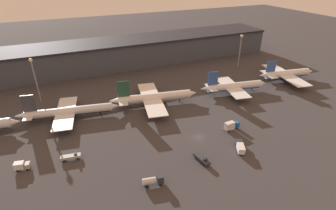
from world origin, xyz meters
name	(u,v)px	position (x,y,z in m)	size (l,w,h in m)	color
ground	(199,138)	(0.00, 0.00, 0.00)	(600.00, 600.00, 0.00)	#383538
terminal_building	(130,52)	(0.00, 96.93, 8.66)	(205.44, 29.59, 17.24)	#3D424C
airplane_1	(69,112)	(-46.42, 36.93, 3.36)	(44.97, 31.47, 13.22)	silver
airplane_2	(154,98)	(-6.34, 34.13, 3.65)	(44.06, 37.66, 13.84)	white
airplane_3	(234,86)	(38.10, 29.58, 3.52)	(38.61, 29.24, 13.15)	white
airplane_4	(286,74)	(77.70, 31.64, 3.77)	(36.72, 37.73, 12.72)	white
service_vehicle_0	(202,159)	(-6.26, -13.11, 1.13)	(3.38, 7.56, 2.40)	#282D38
service_vehicle_1	(240,147)	(10.01, -13.38, 1.66)	(5.60, 7.85, 2.88)	#282D38
service_vehicle_2	(22,166)	(-64.42, 7.71, 1.70)	(5.23, 3.17, 3.04)	#9EA3A8
service_vehicle_3	(231,125)	(15.26, -0.38, 2.11)	(6.89, 2.67, 3.86)	#195199
service_vehicle_4	(71,157)	(-48.64, 6.59, 1.20)	(7.18, 3.03, 2.54)	#9EA3A8
service_vehicle_5	(153,180)	(-25.91, -16.66, 1.79)	(6.99, 3.43, 3.37)	#282D38
lamp_post_0	(34,75)	(-58.18, 59.26, 14.83)	(1.80, 1.80, 23.06)	slate
lamp_post_1	(240,47)	(63.27, 59.26, 14.58)	(1.80, 1.80, 22.61)	slate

